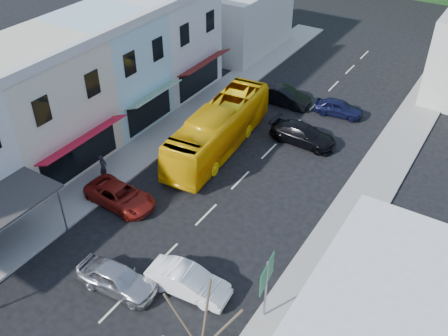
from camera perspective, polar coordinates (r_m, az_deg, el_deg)
ground at (r=27.51m, az=-6.75°, el=-9.96°), size 120.00×120.00×0.00m
sidewalk_left at (r=37.30m, az=-6.54°, el=3.98°), size 3.00×52.00×0.15m
sidewalk_right at (r=31.74m, az=15.53°, el=-3.73°), size 3.00×52.00×0.15m
shopfront_row at (r=35.52m, az=-18.43°, el=7.83°), size 8.25×30.00×8.00m
distant_block_left at (r=51.08m, az=1.13°, el=16.83°), size 8.00×10.00×6.00m
bus at (r=34.71m, az=-0.61°, el=4.46°), size 3.54×11.78×3.10m
car_silver at (r=25.86m, az=-12.14°, el=-12.26°), size 4.53×2.14×1.40m
car_white at (r=25.24m, az=-4.12°, el=-12.82°), size 4.55×2.22×1.40m
car_red at (r=30.76m, az=-11.81°, el=-3.02°), size 4.68×2.10×1.40m
car_black_near at (r=36.15m, az=9.03°, el=3.79°), size 4.53×1.91×1.40m
car_navy_mid at (r=40.20m, az=12.96°, el=6.79°), size 4.58×2.31×1.40m
car_black_far at (r=41.10m, az=6.82°, el=8.16°), size 4.41×1.83×1.40m
pedestrian_left at (r=32.74m, az=-13.63°, el=0.03°), size 0.60×0.71×1.70m
direction_sign at (r=23.38m, az=4.79°, el=-13.79°), size 0.61×1.71×3.69m
traffic_signal at (r=47.82m, az=22.66°, el=12.39°), size 0.89×1.26×5.41m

